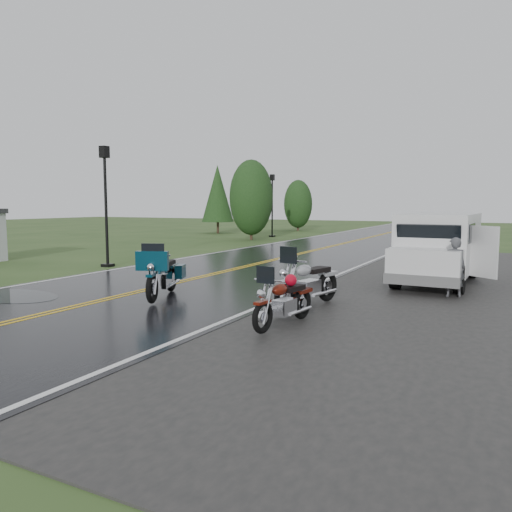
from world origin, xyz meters
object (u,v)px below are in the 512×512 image
at_px(van_white, 397,252).
at_px(lamp_post_far_left, 272,205).
at_px(motorcycle_red, 263,304).
at_px(motorcycle_silver, 285,283).
at_px(lamp_post_near_left, 106,206).
at_px(motorcycle_teal, 152,276).
at_px(person_at_van, 454,268).

relative_size(van_white, lamp_post_far_left, 1.20).
bearing_deg(van_white, lamp_post_far_left, 125.42).
bearing_deg(motorcycle_red, motorcycle_silver, 107.61).
bearing_deg(lamp_post_near_left, motorcycle_silver, -25.91).
relative_size(motorcycle_teal, person_at_van, 1.57).
xyz_separation_m(motorcycle_silver, lamp_post_near_left, (-9.43, 4.58, 1.60)).
height_order(motorcycle_red, motorcycle_silver, motorcycle_silver).
bearing_deg(motorcycle_red, person_at_van, 71.00).
height_order(motorcycle_teal, van_white, van_white).
height_order(motorcycle_teal, person_at_van, person_at_van).
relative_size(motorcycle_teal, lamp_post_near_left, 0.52).
distance_m(motorcycle_teal, person_at_van, 7.54).
relative_size(motorcycle_silver, person_at_van, 1.55).
xyz_separation_m(person_at_van, lamp_post_near_left, (-12.46, 0.82, 1.54)).
bearing_deg(van_white, person_at_van, -19.15).
xyz_separation_m(lamp_post_near_left, lamp_post_far_left, (-1.78, 18.55, -0.02)).
distance_m(motorcycle_red, lamp_post_near_left, 11.80).
relative_size(van_white, lamp_post_near_left, 1.19).
distance_m(motorcycle_teal, lamp_post_far_left, 25.05).
distance_m(person_at_van, lamp_post_near_left, 12.58).
bearing_deg(van_white, motorcycle_red, -98.87).
xyz_separation_m(motorcycle_teal, motorcycle_silver, (3.17, 0.54, -0.01)).
distance_m(motorcycle_silver, lamp_post_far_left, 25.75).
distance_m(motorcycle_teal, lamp_post_near_left, 8.25).
bearing_deg(motorcycle_red, lamp_post_near_left, 153.54).
xyz_separation_m(motorcycle_silver, lamp_post_far_left, (-11.21, 23.13, 1.58)).
relative_size(motorcycle_red, person_at_van, 1.33).
xyz_separation_m(van_white, lamp_post_near_left, (-10.90, 0.23, 1.23)).
bearing_deg(person_at_van, motorcycle_red, 50.71).
bearing_deg(lamp_post_near_left, person_at_van, -3.76).
relative_size(motorcycle_teal, van_white, 0.44).
relative_size(motorcycle_silver, lamp_post_far_left, 0.52).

